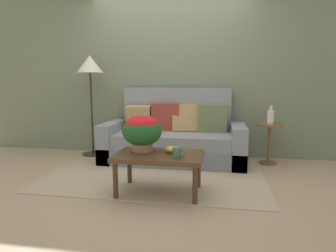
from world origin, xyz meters
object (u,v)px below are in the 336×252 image
at_px(table_vase, 271,116).
at_px(coffee_mug, 177,153).
at_px(coffee_table, 159,159).
at_px(side_table, 269,136).
at_px(couch, 174,139).
at_px(floor_lamp, 90,72).
at_px(snack_bowl, 171,149).
at_px(potted_plant, 142,130).

bearing_deg(table_vase, coffee_mug, -126.49).
xyz_separation_m(coffee_table, side_table, (1.34, 1.39, 0.03)).
bearing_deg(couch, floor_lamp, 175.71).
xyz_separation_m(side_table, snack_bowl, (-1.22, -1.32, 0.06)).
relative_size(potted_plant, coffee_mug, 3.27).
xyz_separation_m(coffee_table, table_vase, (1.34, 1.41, 0.32)).
bearing_deg(floor_lamp, side_table, -0.90).
distance_m(coffee_table, potted_plant, 0.36).
bearing_deg(potted_plant, table_vase, 40.57).
bearing_deg(couch, coffee_mug, -80.16).
xyz_separation_m(couch, coffee_mug, (0.25, -1.45, 0.15)).
height_order(coffee_table, snack_bowl, snack_bowl).
xyz_separation_m(couch, coffee_table, (0.04, -1.33, 0.04)).
bearing_deg(side_table, floor_lamp, 179.10).
xyz_separation_m(floor_lamp, potted_plant, (1.19, -1.35, -0.67)).
distance_m(couch, coffee_table, 1.33).
bearing_deg(snack_bowl, table_vase, 47.54).
bearing_deg(snack_bowl, potted_plant, 178.13).
bearing_deg(potted_plant, coffee_table, -22.58).
bearing_deg(coffee_table, table_vase, 46.39).
distance_m(snack_bowl, table_vase, 1.82).
bearing_deg(coffee_mug, side_table, 53.32).
bearing_deg(coffee_mug, floor_lamp, 135.89).
distance_m(side_table, coffee_mug, 1.88).
bearing_deg(side_table, potted_plant, -139.70).
relative_size(coffee_table, potted_plant, 2.14).
height_order(side_table, snack_bowl, side_table).
distance_m(couch, potted_plant, 1.30).
relative_size(potted_plant, snack_bowl, 2.92).
height_order(potted_plant, coffee_mug, potted_plant).
bearing_deg(table_vase, couch, -176.92).
bearing_deg(snack_bowl, coffee_table, -148.43).
bearing_deg(floor_lamp, couch, -4.29).
relative_size(potted_plant, table_vase, 1.67).
relative_size(side_table, snack_bowl, 4.01).
distance_m(couch, floor_lamp, 1.68).
bearing_deg(potted_plant, couch, 82.55).
height_order(coffee_table, floor_lamp, floor_lamp).
relative_size(side_table, floor_lamp, 0.37).
relative_size(coffee_table, side_table, 1.56).
bearing_deg(side_table, coffee_mug, -126.68).
bearing_deg(snack_bowl, coffee_mug, -65.06).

